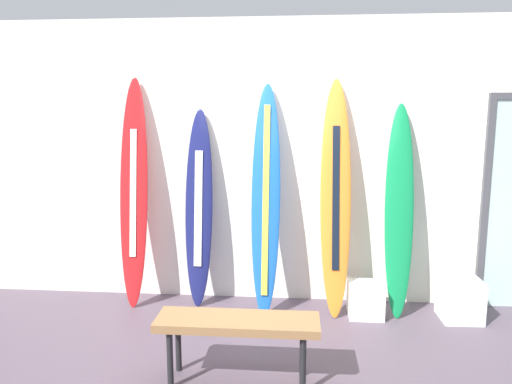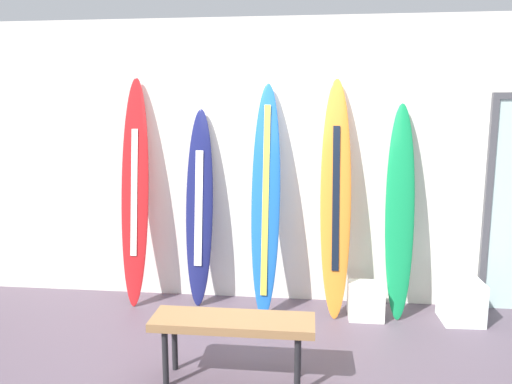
{
  "view_description": "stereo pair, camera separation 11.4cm",
  "coord_description": "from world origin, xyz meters",
  "px_view_note": "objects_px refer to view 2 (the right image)",
  "views": [
    {
      "loc": [
        0.28,
        -3.64,
        1.93
      ],
      "look_at": [
        -0.11,
        0.95,
        1.15
      ],
      "focal_mm": 34.49,
      "sensor_mm": 36.0,
      "label": 1
    },
    {
      "loc": [
        0.4,
        -3.63,
        1.93
      ],
      "look_at": [
        -0.11,
        0.95,
        1.15
      ],
      "focal_mm": 34.49,
      "sensor_mm": 36.0,
      "label": 2
    }
  ],
  "objects_px": {
    "bench": "(233,326)",
    "surfboard_crimson": "(135,192)",
    "surfboard_emerald": "(400,211)",
    "display_block_center": "(461,301)",
    "surfboard_sunset": "(336,199)",
    "surfboard_cobalt": "(266,199)",
    "surfboard_navy": "(199,209)",
    "display_block_left": "(365,301)"
  },
  "relations": [
    {
      "from": "surfboard_crimson",
      "to": "bench",
      "type": "height_order",
      "value": "surfboard_crimson"
    },
    {
      "from": "surfboard_emerald",
      "to": "display_block_center",
      "type": "height_order",
      "value": "surfboard_emerald"
    },
    {
      "from": "surfboard_navy",
      "to": "display_block_center",
      "type": "distance_m",
      "value": 2.6
    },
    {
      "from": "display_block_center",
      "to": "bench",
      "type": "xyz_separation_m",
      "value": [
        -1.92,
        -1.24,
        0.23
      ]
    },
    {
      "from": "surfboard_crimson",
      "to": "surfboard_sunset",
      "type": "relative_size",
      "value": 1.01
    },
    {
      "from": "surfboard_navy",
      "to": "surfboard_cobalt",
      "type": "height_order",
      "value": "surfboard_cobalt"
    },
    {
      "from": "surfboard_sunset",
      "to": "display_block_center",
      "type": "relative_size",
      "value": 5.74
    },
    {
      "from": "surfboard_cobalt",
      "to": "display_block_left",
      "type": "bearing_deg",
      "value": -5.1
    },
    {
      "from": "surfboard_navy",
      "to": "bench",
      "type": "xyz_separation_m",
      "value": [
        0.56,
        -1.43,
        -0.53
      ]
    },
    {
      "from": "surfboard_sunset",
      "to": "display_block_center",
      "type": "height_order",
      "value": "surfboard_sunset"
    },
    {
      "from": "display_block_center",
      "to": "bench",
      "type": "distance_m",
      "value": 2.3
    },
    {
      "from": "surfboard_emerald",
      "to": "display_block_center",
      "type": "xyz_separation_m",
      "value": [
        0.57,
        -0.12,
        -0.8
      ]
    },
    {
      "from": "display_block_left",
      "to": "surfboard_sunset",
      "type": "bearing_deg",
      "value": 160.24
    },
    {
      "from": "surfboard_cobalt",
      "to": "bench",
      "type": "relative_size",
      "value": 1.89
    },
    {
      "from": "surfboard_cobalt",
      "to": "surfboard_sunset",
      "type": "bearing_deg",
      "value": 1.88
    },
    {
      "from": "surfboard_crimson",
      "to": "surfboard_cobalt",
      "type": "height_order",
      "value": "surfboard_crimson"
    },
    {
      "from": "surfboard_crimson",
      "to": "surfboard_emerald",
      "type": "height_order",
      "value": "surfboard_crimson"
    },
    {
      "from": "surfboard_emerald",
      "to": "display_block_center",
      "type": "distance_m",
      "value": 0.99
    },
    {
      "from": "surfboard_cobalt",
      "to": "bench",
      "type": "height_order",
      "value": "surfboard_cobalt"
    },
    {
      "from": "surfboard_cobalt",
      "to": "display_block_center",
      "type": "height_order",
      "value": "surfboard_cobalt"
    },
    {
      "from": "surfboard_crimson",
      "to": "surfboard_sunset",
      "type": "bearing_deg",
      "value": -1.25
    },
    {
      "from": "surfboard_sunset",
      "to": "display_block_center",
      "type": "distance_m",
      "value": 1.47
    },
    {
      "from": "surfboard_navy",
      "to": "bench",
      "type": "height_order",
      "value": "surfboard_navy"
    },
    {
      "from": "bench",
      "to": "surfboard_crimson",
      "type": "bearing_deg",
      "value": 130.54
    },
    {
      "from": "display_block_center",
      "to": "surfboard_sunset",
      "type": "bearing_deg",
      "value": 174.59
    },
    {
      "from": "surfboard_emerald",
      "to": "display_block_left",
      "type": "relative_size",
      "value": 6.22
    },
    {
      "from": "surfboard_cobalt",
      "to": "surfboard_emerald",
      "type": "distance_m",
      "value": 1.25
    },
    {
      "from": "surfboard_cobalt",
      "to": "surfboard_emerald",
      "type": "bearing_deg",
      "value": 1.65
    },
    {
      "from": "surfboard_crimson",
      "to": "display_block_center",
      "type": "distance_m",
      "value": 3.25
    },
    {
      "from": "surfboard_navy",
      "to": "display_block_left",
      "type": "bearing_deg",
      "value": -6.73
    },
    {
      "from": "surfboard_sunset",
      "to": "surfboard_cobalt",
      "type": "bearing_deg",
      "value": -178.12
    },
    {
      "from": "surfboard_emerald",
      "to": "display_block_left",
      "type": "height_order",
      "value": "surfboard_emerald"
    },
    {
      "from": "surfboard_navy",
      "to": "surfboard_sunset",
      "type": "height_order",
      "value": "surfboard_sunset"
    },
    {
      "from": "surfboard_navy",
      "to": "surfboard_emerald",
      "type": "relative_size",
      "value": 0.97
    },
    {
      "from": "display_block_left",
      "to": "display_block_center",
      "type": "relative_size",
      "value": 0.83
    },
    {
      "from": "display_block_left",
      "to": "display_block_center",
      "type": "distance_m",
      "value": 0.86
    },
    {
      "from": "surfboard_navy",
      "to": "surfboard_sunset",
      "type": "relative_size",
      "value": 0.87
    },
    {
      "from": "surfboard_crimson",
      "to": "display_block_center",
      "type": "relative_size",
      "value": 5.8
    },
    {
      "from": "surfboard_navy",
      "to": "surfboard_crimson",
      "type": "bearing_deg",
      "value": -176.23
    },
    {
      "from": "surfboard_navy",
      "to": "display_block_left",
      "type": "distance_m",
      "value": 1.81
    },
    {
      "from": "surfboard_cobalt",
      "to": "bench",
      "type": "bearing_deg",
      "value": -94.71
    },
    {
      "from": "surfboard_cobalt",
      "to": "surfboard_emerald",
      "type": "xyz_separation_m",
      "value": [
        1.25,
        0.04,
        -0.09
      ]
    }
  ]
}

